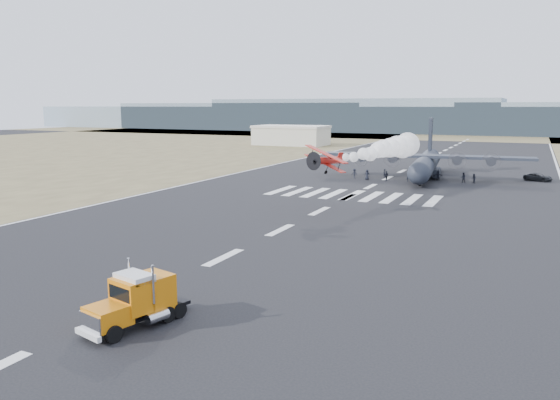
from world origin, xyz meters
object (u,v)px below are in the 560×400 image
Objects in this scene: crew_d at (386,176)px; crew_e at (367,175)px; hangar_left at (291,135)px; crew_f at (438,176)px; aerobatic_biplane at (327,160)px; crew_c at (354,174)px; crew_b at (474,179)px; transport_aircraft at (426,163)px; support_vehicle at (538,177)px; crew_h at (463,178)px; semi_truck at (136,300)px; crew_g at (384,173)px; crew_a at (408,177)px.

crew_d is 0.99× the size of crew_e.
hangar_left is 95.20m from crew_f.
aerobatic_biplane reaches higher than crew_c.
aerobatic_biplane is 3.70× the size of crew_b.
support_vehicle is (19.33, 3.92, -2.15)m from transport_aircraft.
crew_d reaches higher than crew_h.
hangar_left reaches higher than semi_truck.
crew_b is at bearing 17.16° from crew_c.
transport_aircraft reaches higher than crew_f.
crew_b is 18.50m from crew_e.
aerobatic_biplane is 32.29m from crew_d.
support_vehicle is 27.27m from crew_g.
crew_e is at bearing -81.97° from crew_d.
crew_c is at bearing -16.36° from crew_e.
semi_truck is at bearing -78.00° from aerobatic_biplane.
crew_b is 0.93× the size of crew_h.
crew_g is at bearing -162.91° from transport_aircraft.
hangar_left is at bearing -54.19° from crew_e.
transport_aircraft is (58.21, -69.46, -0.58)m from hangar_left.
crew_e is (-28.42, -11.48, 0.28)m from support_vehicle.
transport_aircraft reaches higher than crew_b.
crew_f is (8.35, 4.36, -0.02)m from crew_d.
transport_aircraft is at bearing -67.77° from crew_f.
crew_d reaches higher than support_vehicle.
semi_truck is 4.49× the size of crew_b.
crew_h is (12.65, 35.53, -5.72)m from aerobatic_biplane.
semi_truck reaches higher than crew_h.
crew_a is at bearing 121.72° from crew_d.
semi_truck reaches higher than crew_d.
crew_e reaches higher than crew_h.
crew_g is (2.04, 4.57, -0.14)m from crew_e.
support_vehicle is 32.86m from crew_c.
aerobatic_biplane is 3.86× the size of crew_g.
crew_g is (-1.74, 36.64, -5.82)m from aerobatic_biplane.
crew_c is at bearing 64.94° from crew_a.
support_vehicle is 18.02m from crew_f.
crew_b is (12.32, 74.62, -0.79)m from semi_truck.
semi_truck is 76.07m from crew_g.
crew_h reaches higher than crew_c.
crew_d is 13.32m from crew_h.
crew_d is 1.02× the size of crew_f.
crew_d is (-0.13, 31.78, -5.69)m from aerobatic_biplane.
crew_d is 5.12m from crew_g.
crew_h is at bearing 18.42° from crew_c.
crew_f is at bearing -157.98° from crew_e.
crew_h is (9.20, 2.51, 0.06)m from crew_a.
crew_g is at bearing 101.64° from aerobatic_biplane.
crew_f is 9.97m from crew_g.
crew_b is 0.92× the size of crew_f.
crew_h reaches higher than crew_a.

